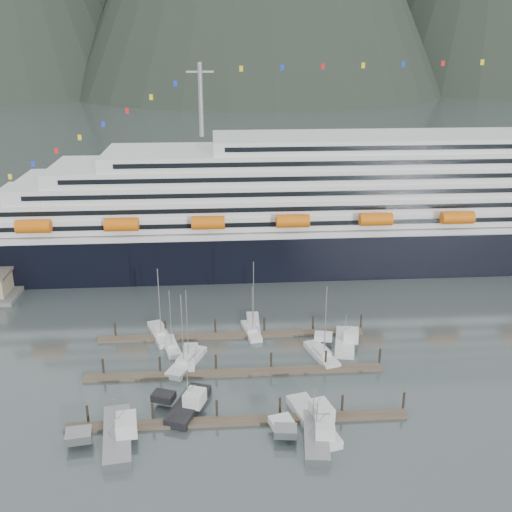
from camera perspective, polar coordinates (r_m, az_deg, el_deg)
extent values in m
plane|color=#4D5A5A|center=(96.17, 1.08, -11.98)|extent=(1600.00, 1600.00, 0.00)
cube|color=black|center=(147.79, 8.84, 1.18)|extent=(210.00, 28.00, 12.00)
cube|color=silver|center=(145.87, 8.97, 3.60)|extent=(205.80, 27.44, 1.50)
cube|color=silver|center=(146.38, 10.94, 4.60)|extent=(185.00, 26.00, 3.20)
cube|color=black|center=(134.27, 12.34, 3.19)|extent=(175.75, 0.20, 1.00)
cube|color=silver|center=(146.12, 11.78, 5.81)|extent=(180.00, 25.00, 3.20)
cube|color=black|center=(134.45, 13.20, 4.56)|extent=(171.00, 0.20, 1.00)
cube|color=silver|center=(145.96, 12.63, 7.03)|extent=(172.00, 24.00, 3.20)
cube|color=black|center=(134.74, 14.06, 5.93)|extent=(163.40, 0.20, 1.00)
cube|color=silver|center=(145.90, 13.49, 8.24)|extent=(160.00, 23.00, 3.20)
cube|color=black|center=(135.13, 14.92, 7.29)|extent=(152.00, 0.20, 1.00)
cube|color=silver|center=(145.95, 14.34, 9.42)|extent=(140.00, 22.00, 3.00)
cube|color=black|center=(135.66, 15.78, 8.60)|extent=(133.00, 0.20, 1.00)
cube|color=silver|center=(146.11, 15.20, 10.55)|extent=(95.00, 20.00, 3.00)
cube|color=black|center=(136.75, 16.56, 9.89)|extent=(90.25, 0.20, 1.00)
cylinder|color=gray|center=(136.92, -5.29, 14.57)|extent=(1.00, 1.00, 16.00)
cylinder|color=orange|center=(132.00, -20.43, 2.66)|extent=(7.00, 2.80, 2.80)
cylinder|color=orange|center=(128.09, -12.67, 2.94)|extent=(7.00, 2.80, 2.80)
cylinder|color=orange|center=(126.64, -4.59, 3.17)|extent=(7.00, 2.80, 2.80)
cylinder|color=orange|center=(127.73, 3.52, 3.34)|extent=(7.00, 2.80, 2.80)
cylinder|color=orange|center=(131.31, 11.35, 3.45)|extent=(7.00, 2.80, 2.80)
cylinder|color=orange|center=(137.17, 18.63, 3.49)|extent=(7.00, 2.80, 2.80)
cube|color=#4C3C30|center=(87.43, -1.68, -15.41)|extent=(48.00, 2.00, 0.50)
cylinder|color=black|center=(89.52, -15.73, -14.42)|extent=(0.36, 0.36, 3.20)
cylinder|color=black|center=(88.12, -9.80, -14.51)|extent=(0.36, 0.36, 3.20)
cylinder|color=black|center=(87.63, -3.75, -14.44)|extent=(0.36, 0.36, 3.20)
cylinder|color=black|center=(88.07, 2.30, -14.22)|extent=(0.36, 0.36, 3.20)
cylinder|color=black|center=(89.41, 8.21, -13.85)|extent=(0.36, 0.36, 3.20)
cylinder|color=black|center=(91.62, 13.88, -13.37)|extent=(0.36, 0.36, 3.20)
cube|color=#4C3C30|center=(98.32, -2.03, -11.04)|extent=(48.00, 2.00, 0.50)
cylinder|color=black|center=(100.33, -14.34, -10.27)|extent=(0.36, 0.36, 3.20)
cylinder|color=black|center=(99.09, -9.13, -10.27)|extent=(0.36, 0.36, 3.20)
cylinder|color=black|center=(98.65, -3.84, -10.19)|extent=(0.36, 0.36, 3.20)
cylinder|color=black|center=(99.04, 1.46, -10.02)|extent=(0.36, 0.36, 3.20)
cylinder|color=black|center=(100.23, 6.66, -9.77)|extent=(0.36, 0.36, 3.20)
cylinder|color=black|center=(102.21, 11.69, -9.45)|extent=(0.36, 0.36, 3.20)
cube|color=#4C3C30|center=(109.68, -2.31, -7.56)|extent=(48.00, 2.00, 0.50)
cylinder|color=black|center=(111.61, -13.25, -6.94)|extent=(0.36, 0.36, 3.20)
cylinder|color=black|center=(110.49, -8.61, -6.90)|extent=(0.36, 0.36, 3.20)
cylinder|color=black|center=(110.10, -3.91, -6.81)|extent=(0.36, 0.36, 3.20)
cylinder|color=black|center=(110.45, 0.80, -6.67)|extent=(0.36, 0.36, 3.20)
cylinder|color=black|center=(111.52, 5.44, -6.49)|extent=(0.36, 0.36, 3.20)
cylinder|color=black|center=(113.30, 9.96, -6.27)|extent=(0.36, 0.36, 3.20)
cube|color=silver|center=(106.62, -8.08, -8.61)|extent=(4.12, 8.12, 1.21)
cube|color=silver|center=(106.27, -8.10, -8.26)|extent=(2.36, 3.07, 0.69)
cylinder|color=gray|center=(103.31, -8.15, -5.99)|extent=(0.14, 0.14, 10.52)
cube|color=silver|center=(102.66, -6.39, -9.73)|extent=(2.78, 9.33, 1.29)
cube|color=silver|center=(102.27, -6.40, -9.33)|extent=(1.98, 3.31, 0.74)
cylinder|color=gray|center=(98.70, -6.57, -6.58)|extent=(0.15, 0.15, 12.32)
cube|color=silver|center=(101.41, -6.63, -10.14)|extent=(6.73, 10.57, 1.52)
cube|color=silver|center=(100.92, -6.65, -9.65)|extent=(3.44, 4.17, 0.87)
cylinder|color=gray|center=(97.40, -7.05, -6.97)|extent=(0.17, 0.17, 12.09)
cube|color=silver|center=(111.09, -9.12, -7.44)|extent=(5.48, 10.22, 1.39)
cube|color=silver|center=(110.69, -9.14, -7.03)|extent=(2.95, 3.91, 0.79)
cylinder|color=gray|center=(107.22, -9.20, -4.36)|extent=(0.16, 0.16, 12.62)
cube|color=silver|center=(110.73, -0.44, -7.26)|extent=(3.56, 8.16, 1.23)
cube|color=silver|center=(110.39, -0.45, -6.91)|extent=(2.19, 3.01, 0.70)
cylinder|color=gray|center=(107.87, -0.35, -5.11)|extent=(0.14, 0.14, 8.80)
cube|color=silver|center=(113.42, -0.25, -6.57)|extent=(2.45, 9.16, 1.22)
cube|color=silver|center=(113.09, -0.25, -6.23)|extent=(1.80, 3.23, 0.69)
cylinder|color=gray|center=(109.75, -0.24, -3.62)|extent=(0.14, 0.14, 12.45)
cube|color=silver|center=(103.53, 6.26, -9.45)|extent=(5.06, 9.63, 1.44)
cube|color=silver|center=(103.08, 6.28, -9.00)|extent=(2.85, 3.67, 0.82)
cylinder|color=gray|center=(99.60, 6.64, -6.23)|extent=(0.16, 0.16, 12.46)
cube|color=gray|center=(86.06, -13.06, -16.56)|extent=(5.38, 13.32, 1.99)
cube|color=gray|center=(85.70, -16.54, -16.07)|extent=(3.75, 3.30, 1.20)
cube|color=silver|center=(84.89, -12.26, -15.45)|extent=(3.31, 4.24, 2.19)
cube|color=black|center=(84.43, -12.30, -15.01)|extent=(3.08, 3.95, 0.50)
cylinder|color=gray|center=(83.98, -13.25, -14.56)|extent=(0.16, 0.16, 4.98)
cube|color=black|center=(90.41, -6.45, -14.14)|extent=(6.73, 10.82, 1.87)
cube|color=black|center=(91.17, -8.81, -13.09)|extent=(3.77, 3.23, 1.12)
cube|color=silver|center=(89.08, -5.86, -13.30)|extent=(3.53, 3.81, 2.06)
cube|color=black|center=(88.67, -5.88, -12.89)|extent=(3.28, 3.55, 0.47)
cylinder|color=gray|center=(88.57, -6.53, -12.32)|extent=(0.15, 0.15, 4.68)
cube|color=silver|center=(87.26, 5.45, -15.50)|extent=(6.23, 12.89, 1.78)
cube|color=silver|center=(85.10, 2.44, -15.56)|extent=(3.62, 3.42, 1.07)
cube|color=silver|center=(86.73, 6.26, -14.41)|extent=(3.35, 4.25, 1.96)
cube|color=black|center=(86.33, 6.28, -14.02)|extent=(3.12, 3.96, 0.45)
cylinder|color=gray|center=(85.44, 5.52, -13.74)|extent=(0.14, 0.14, 4.46)
cube|color=gray|center=(84.29, 5.75, -16.95)|extent=(4.60, 11.18, 1.81)
cube|color=gray|center=(83.52, 2.83, -16.32)|extent=(3.35, 2.76, 1.09)
cube|color=silver|center=(83.34, 6.56, -16.00)|extent=(2.92, 3.55, 1.99)
cube|color=black|center=(82.92, 6.58, -15.59)|extent=(2.72, 3.31, 0.45)
cylinder|color=gray|center=(82.38, 5.83, -15.13)|extent=(0.14, 0.14, 4.52)
cube|color=silver|center=(107.73, 8.46, -8.26)|extent=(5.50, 10.52, 1.82)
cube|color=silver|center=(107.26, 6.43, -7.62)|extent=(3.53, 2.86, 1.09)
cube|color=silver|center=(106.93, 9.05, -7.46)|extent=(3.18, 3.52, 2.01)
cube|color=black|center=(106.60, 9.07, -7.11)|extent=(2.95, 3.28, 0.46)
cylinder|color=gray|center=(106.22, 8.55, -6.69)|extent=(0.15, 0.15, 4.56)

